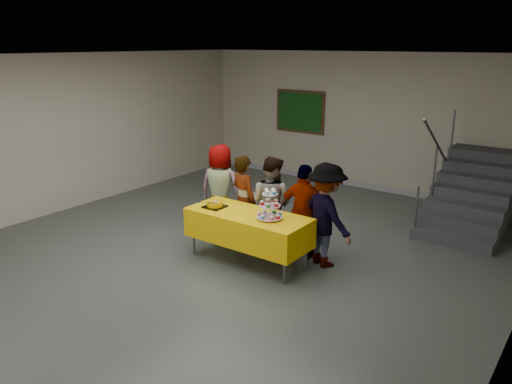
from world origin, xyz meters
TOP-DOWN VIEW (x-y plane):
  - room_shell at (0.00, 0.02)m, footprint 10.00×10.04m
  - bake_table at (0.41, 0.26)m, footprint 1.88×0.78m
  - cupcake_stand at (0.80, 0.25)m, footprint 0.38×0.38m
  - bear_cake at (-0.18, 0.19)m, footprint 0.32×0.36m
  - schoolchild_a at (-0.77, 1.03)m, footprint 0.85×0.66m
  - schoolchild_b at (-0.10, 0.82)m, footprint 0.62×0.50m
  - schoolchild_c at (0.36, 0.93)m, footprint 0.73×0.57m
  - schoolchild_d at (0.99, 0.90)m, footprint 0.89×0.45m
  - schoolchild_e at (1.38, 0.85)m, footprint 1.15×0.92m
  - staircase at (2.70, 4.13)m, footprint 1.30×2.40m
  - noticeboard at (-1.59, 4.96)m, footprint 1.30×0.05m

SIDE VIEW (x-z plane):
  - staircase at x=2.70m, z-range -0.53..1.51m
  - bake_table at x=0.41m, z-range 0.17..0.94m
  - schoolchild_d at x=0.99m, z-range 0.00..1.46m
  - schoolchild_b at x=-0.10m, z-range 0.00..1.47m
  - schoolchild_c at x=0.36m, z-range 0.00..1.50m
  - schoolchild_a at x=-0.77m, z-range 0.00..1.54m
  - schoolchild_e at x=1.38m, z-range 0.00..1.55m
  - bear_cake at x=-0.18m, z-range 0.77..0.89m
  - cupcake_stand at x=0.80m, z-range 0.72..1.17m
  - noticeboard at x=-1.59m, z-range 1.10..2.10m
  - room_shell at x=0.00m, z-range 0.62..3.64m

